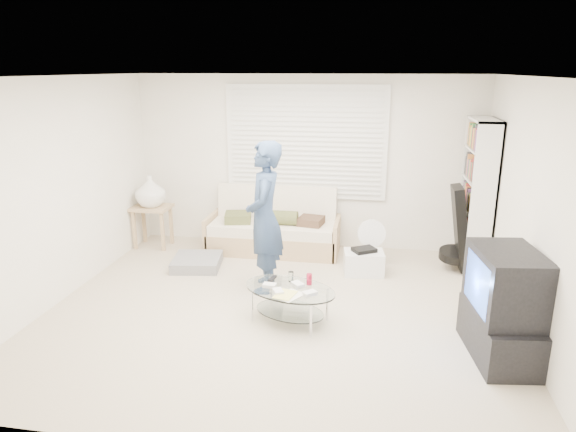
% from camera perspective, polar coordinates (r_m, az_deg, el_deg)
% --- Properties ---
extents(ground, '(5.00, 5.00, 0.00)m').
position_cam_1_polar(ground, '(5.79, -1.17, -10.32)').
color(ground, '#C7B39B').
rests_on(ground, ground).
extents(room_shell, '(5.02, 4.52, 2.51)m').
position_cam_1_polar(room_shell, '(5.73, -0.36, 6.61)').
color(room_shell, silver).
rests_on(room_shell, ground).
extents(window_blinds, '(2.32, 0.08, 1.62)m').
position_cam_1_polar(window_blinds, '(7.43, 1.98, 8.17)').
color(window_blinds, silver).
rests_on(window_blinds, ground).
extents(futon_sofa, '(1.89, 0.76, 0.93)m').
position_cam_1_polar(futon_sofa, '(7.45, -1.60, -1.64)').
color(futon_sofa, tan).
rests_on(futon_sofa, ground).
extents(grey_floor_pillow, '(0.70, 0.70, 0.14)m').
position_cam_1_polar(grey_floor_pillow, '(7.02, -10.07, -5.07)').
color(grey_floor_pillow, slate).
rests_on(grey_floor_pillow, ground).
extents(side_table, '(0.55, 0.44, 1.08)m').
position_cam_1_polar(side_table, '(7.76, -15.03, 2.35)').
color(side_table, tan).
rests_on(side_table, ground).
extents(bookshelf, '(0.31, 0.83, 1.97)m').
position_cam_1_polar(bookshelf, '(7.12, 20.25, 2.19)').
color(bookshelf, white).
rests_on(bookshelf, ground).
extents(guitar_case, '(0.40, 0.41, 1.11)m').
position_cam_1_polar(guitar_case, '(7.03, 18.46, -1.95)').
color(guitar_case, black).
rests_on(guitar_case, ground).
extents(floor_fan, '(0.38, 0.26, 0.63)m').
position_cam_1_polar(floor_fan, '(7.03, 9.27, -2.42)').
color(floor_fan, white).
rests_on(floor_fan, ground).
extents(storage_bin, '(0.54, 0.41, 0.35)m').
position_cam_1_polar(storage_bin, '(6.74, 8.40, -5.08)').
color(storage_bin, white).
rests_on(storage_bin, ground).
extents(tv_unit, '(0.63, 1.00, 1.03)m').
position_cam_1_polar(tv_unit, '(5.11, 22.76, -9.24)').
color(tv_unit, black).
rests_on(tv_unit, ground).
extents(coffee_table, '(1.15, 0.93, 0.49)m').
position_cam_1_polar(coffee_table, '(5.42, 0.21, -8.70)').
color(coffee_table, silver).
rests_on(coffee_table, ground).
extents(standing_person, '(0.51, 0.70, 1.80)m').
position_cam_1_polar(standing_person, '(5.98, -2.62, -0.21)').
color(standing_person, navy).
rests_on(standing_person, ground).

